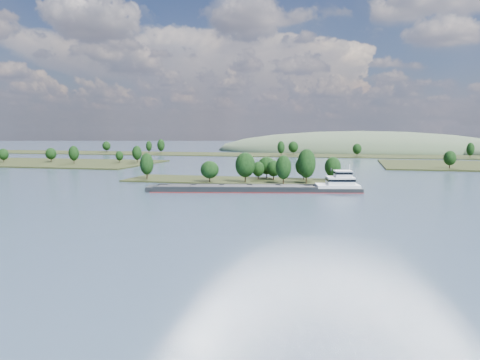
# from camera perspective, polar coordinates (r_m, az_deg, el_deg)

# --- Properties ---
(ground) EXTENTS (1800.00, 1800.00, 0.00)m
(ground) POSITION_cam_1_polar(r_m,az_deg,el_deg) (153.66, -5.81, -2.49)
(ground) COLOR #3C5068
(ground) RESTS_ON ground
(tree_island) EXTENTS (100.00, 30.66, 15.78)m
(tree_island) POSITION_cam_1_polar(r_m,az_deg,el_deg) (207.47, 1.58, 0.93)
(tree_island) COLOR black
(tree_island) RESTS_ON ground
(back_shoreline) EXTENTS (900.00, 60.00, 15.02)m
(back_shoreline) POSITION_cam_1_polar(r_m,az_deg,el_deg) (425.90, 7.79, 3.07)
(back_shoreline) COLOR black
(back_shoreline) RESTS_ON ground
(hill_west) EXTENTS (320.00, 160.00, 44.00)m
(hill_west) POSITION_cam_1_polar(r_m,az_deg,el_deg) (524.11, 14.43, 3.41)
(hill_west) COLOR #43573B
(hill_west) RESTS_ON ground
(cargo_barge) EXTENTS (80.46, 25.74, 10.85)m
(cargo_barge) POSITION_cam_1_polar(r_m,az_deg,el_deg) (175.56, 3.59, -0.94)
(cargo_barge) COLOR black
(cargo_barge) RESTS_ON ground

